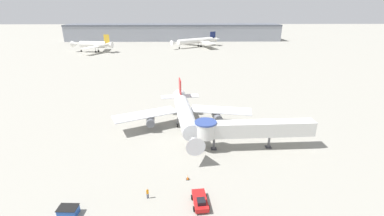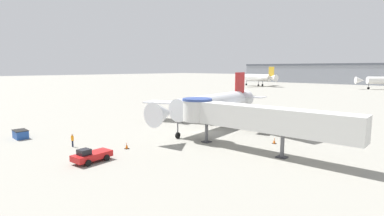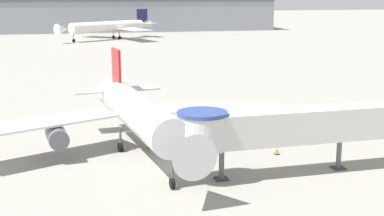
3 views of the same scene
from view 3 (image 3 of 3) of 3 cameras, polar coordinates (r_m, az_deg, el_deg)
The scene contains 6 objects.
ground_plane at distance 47.99m, azimuth -2.97°, elevation -6.21°, with size 800.00×800.00×0.00m, color gray.
main_airplane at distance 50.57m, azimuth -5.67°, elevation -0.70°, with size 31.69×27.21×9.20m.
jet_bridge at distance 45.75m, azimuth 10.65°, elevation -1.85°, with size 22.87×4.13×5.88m.
traffic_cone_starboard_wing at distance 51.82m, azimuth 9.04°, elevation -4.50°, with size 0.48×0.48×0.79m.
background_jet_navy_tail at distance 179.52m, azimuth -8.75°, elevation 8.59°, with size 34.38×30.48×9.65m.
terminal_building at distance 220.06m, azimuth -14.31°, elevation 9.58°, with size 173.75×23.15×12.96m.
Camera 3 is at (-7.86, -44.86, 15.14)m, focal length 50.00 mm.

